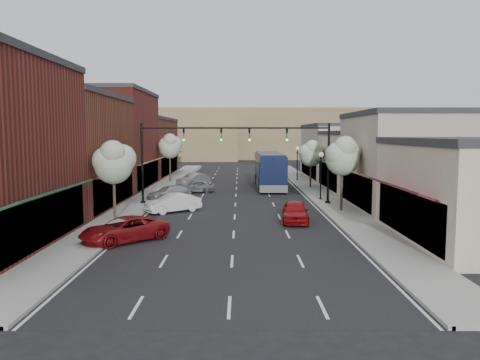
{
  "coord_description": "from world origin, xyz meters",
  "views": [
    {
      "loc": [
        0.37,
        -32.03,
        6.15
      ],
      "look_at": [
        0.4,
        7.38,
        2.2
      ],
      "focal_mm": 35.0,
      "sensor_mm": 36.0,
      "label": 1
    }
  ],
  "objects_px": {
    "coach_bus": "(269,170)",
    "parked_car_a": "(124,230)",
    "tree_left_far": "(170,146)",
    "tree_right_far": "(311,153)",
    "lamp_post_far": "(297,158)",
    "parked_car_e": "(194,179)",
    "lamp_post_near": "(321,168)",
    "red_hatchback": "(295,211)",
    "tree_right_near": "(343,155)",
    "parked_car_b": "(173,203)",
    "tree_left_near": "(114,161)",
    "signal_mast_right": "(301,151)",
    "parked_car_c": "(169,193)",
    "parked_car_d": "(195,187)",
    "signal_mast_left": "(170,151)"
  },
  "relations": [
    {
      "from": "signal_mast_right",
      "to": "signal_mast_left",
      "type": "distance_m",
      "value": 11.24
    },
    {
      "from": "parked_car_b",
      "to": "parked_car_e",
      "type": "relative_size",
      "value": 1.0
    },
    {
      "from": "tree_right_near",
      "to": "lamp_post_near",
      "type": "height_order",
      "value": "tree_right_near"
    },
    {
      "from": "tree_left_far",
      "to": "red_hatchback",
      "type": "bearing_deg",
      "value": -64.33
    },
    {
      "from": "tree_right_far",
      "to": "parked_car_c",
      "type": "height_order",
      "value": "tree_right_far"
    },
    {
      "from": "coach_bus",
      "to": "parked_car_a",
      "type": "bearing_deg",
      "value": -110.79
    },
    {
      "from": "signal_mast_left",
      "to": "lamp_post_near",
      "type": "relative_size",
      "value": 1.85
    },
    {
      "from": "coach_bus",
      "to": "parked_car_b",
      "type": "bearing_deg",
      "value": -117.52
    },
    {
      "from": "coach_bus",
      "to": "parked_car_e",
      "type": "distance_m",
      "value": 9.11
    },
    {
      "from": "parked_car_a",
      "to": "parked_car_b",
      "type": "bearing_deg",
      "value": 128.81
    },
    {
      "from": "signal_mast_left",
      "to": "tree_left_far",
      "type": "xyz_separation_m",
      "value": [
        -2.63,
        17.95,
        -0.02
      ]
    },
    {
      "from": "lamp_post_far",
      "to": "parked_car_c",
      "type": "distance_m",
      "value": 22.06
    },
    {
      "from": "tree_left_far",
      "to": "lamp_post_near",
      "type": "xyz_separation_m",
      "value": [
        16.05,
        -15.44,
        -1.6
      ]
    },
    {
      "from": "tree_left_near",
      "to": "coach_bus",
      "type": "xyz_separation_m",
      "value": [
        11.99,
        20.82,
        -2.17
      ]
    },
    {
      "from": "lamp_post_near",
      "to": "parked_car_b",
      "type": "distance_m",
      "value": 14.36
    },
    {
      "from": "signal_mast_left",
      "to": "tree_right_far",
      "type": "bearing_deg",
      "value": 40.54
    },
    {
      "from": "tree_left_far",
      "to": "lamp_post_far",
      "type": "distance_m",
      "value": 16.26
    },
    {
      "from": "tree_right_near",
      "to": "parked_car_d",
      "type": "relative_size",
      "value": 1.53
    },
    {
      "from": "tree_left_near",
      "to": "signal_mast_right",
      "type": "bearing_deg",
      "value": 30.14
    },
    {
      "from": "tree_right_near",
      "to": "signal_mast_right",
      "type": "bearing_deg",
      "value": 123.91
    },
    {
      "from": "red_hatchback",
      "to": "parked_car_c",
      "type": "distance_m",
      "value": 15.25
    },
    {
      "from": "tree_right_near",
      "to": "parked_car_b",
      "type": "relative_size",
      "value": 1.35
    },
    {
      "from": "parked_car_a",
      "to": "parked_car_e",
      "type": "relative_size",
      "value": 1.14
    },
    {
      "from": "tree_left_near",
      "to": "parked_car_c",
      "type": "height_order",
      "value": "tree_left_near"
    },
    {
      "from": "tree_right_near",
      "to": "parked_car_b",
      "type": "xyz_separation_m",
      "value": [
        -13.18,
        0.12,
        -3.72
      ]
    },
    {
      "from": "tree_left_far",
      "to": "lamp_post_near",
      "type": "distance_m",
      "value": 22.33
    },
    {
      "from": "tree_left_far",
      "to": "lamp_post_far",
      "type": "xyz_separation_m",
      "value": [
        16.05,
        2.06,
        -1.6
      ]
    },
    {
      "from": "lamp_post_far",
      "to": "tree_left_near",
      "type": "bearing_deg",
      "value": -119.78
    },
    {
      "from": "tree_right_near",
      "to": "lamp_post_far",
      "type": "distance_m",
      "value": 24.11
    },
    {
      "from": "lamp_post_near",
      "to": "parked_car_c",
      "type": "height_order",
      "value": "lamp_post_near"
    },
    {
      "from": "tree_left_near",
      "to": "parked_car_d",
      "type": "bearing_deg",
      "value": 75.82
    },
    {
      "from": "parked_car_e",
      "to": "parked_car_d",
      "type": "bearing_deg",
      "value": -45.24
    },
    {
      "from": "lamp_post_far",
      "to": "parked_car_e",
      "type": "bearing_deg",
      "value": -157.63
    },
    {
      "from": "tree_left_far",
      "to": "coach_bus",
      "type": "relative_size",
      "value": 0.47
    },
    {
      "from": "parked_car_a",
      "to": "parked_car_d",
      "type": "xyz_separation_m",
      "value": [
        2.0,
        21.9,
        -0.04
      ]
    },
    {
      "from": "tree_right_far",
      "to": "lamp_post_near",
      "type": "relative_size",
      "value": 1.22
    },
    {
      "from": "tree_right_near",
      "to": "parked_car_b",
      "type": "height_order",
      "value": "tree_right_near"
    },
    {
      "from": "lamp_post_near",
      "to": "red_hatchback",
      "type": "distance_m",
      "value": 11.33
    },
    {
      "from": "tree_right_near",
      "to": "tree_left_far",
      "type": "xyz_separation_m",
      "value": [
        -16.6,
        22.0,
        0.15
      ]
    },
    {
      "from": "tree_right_near",
      "to": "red_hatchback",
      "type": "relative_size",
      "value": 1.35
    },
    {
      "from": "signal_mast_right",
      "to": "red_hatchback",
      "type": "xyz_separation_m",
      "value": [
        -1.4,
        -8.01,
        -3.87
      ]
    },
    {
      "from": "lamp_post_near",
      "to": "red_hatchback",
      "type": "height_order",
      "value": "lamp_post_near"
    },
    {
      "from": "tree_right_far",
      "to": "parked_car_c",
      "type": "relative_size",
      "value": 1.24
    },
    {
      "from": "parked_car_b",
      "to": "tree_right_near",
      "type": "bearing_deg",
      "value": 52.66
    },
    {
      "from": "tree_left_near",
      "to": "parked_car_a",
      "type": "height_order",
      "value": "tree_left_near"
    },
    {
      "from": "tree_right_near",
      "to": "tree_left_near",
      "type": "bearing_deg",
      "value": -166.45
    },
    {
      "from": "tree_left_far",
      "to": "tree_right_far",
      "type": "bearing_deg",
      "value": -19.87
    },
    {
      "from": "signal_mast_right",
      "to": "tree_right_far",
      "type": "bearing_deg",
      "value": 77.15
    },
    {
      "from": "tree_right_far",
      "to": "tree_left_near",
      "type": "distance_m",
      "value": 25.99
    },
    {
      "from": "red_hatchback",
      "to": "parked_car_c",
      "type": "bearing_deg",
      "value": 138.01
    }
  ]
}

